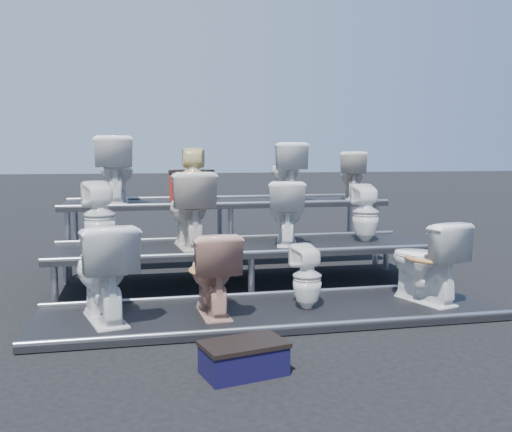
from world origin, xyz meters
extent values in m
plane|color=black|center=(0.00, 0.00, 0.00)|extent=(80.00, 80.00, 0.00)
cube|color=black|center=(0.00, -1.30, 0.03)|extent=(4.20, 1.20, 0.06)
cube|color=black|center=(0.00, 0.00, 0.23)|extent=(4.20, 1.20, 0.46)
cube|color=black|center=(0.00, 1.30, 0.43)|extent=(4.20, 1.20, 0.86)
imported|color=white|center=(-1.47, -1.30, 0.48)|extent=(0.67, 0.93, 0.85)
imported|color=tan|center=(-0.53, -1.30, 0.43)|extent=(0.46, 0.76, 0.75)
imported|color=white|center=(0.36, -1.30, 0.36)|extent=(0.32, 0.33, 0.60)
imported|color=white|center=(1.55, -1.30, 0.46)|extent=(0.65, 0.88, 0.80)
imported|color=white|center=(-1.56, 0.00, 0.83)|extent=(0.43, 0.43, 0.75)
imported|color=silver|center=(-0.60, 0.00, 0.88)|extent=(0.54, 0.87, 0.84)
imported|color=white|center=(0.51, 0.00, 0.83)|extent=(0.57, 0.79, 0.73)
imported|color=white|center=(1.48, 0.00, 0.80)|extent=(0.32, 0.33, 0.68)
imported|color=white|center=(-1.42, 1.30, 1.29)|extent=(0.50, 0.85, 0.86)
imported|color=beige|center=(-0.42, 1.30, 1.22)|extent=(0.36, 0.37, 0.72)
imported|color=white|center=(0.86, 1.30, 1.25)|extent=(0.45, 0.77, 0.78)
imported|color=silver|center=(1.82, 1.30, 1.19)|extent=(0.55, 0.73, 0.67)
cube|color=maroon|center=(-0.42, 1.47, 1.04)|extent=(0.62, 0.56, 0.37)
cube|color=black|center=(-0.49, -2.61, 0.10)|extent=(0.60, 0.44, 0.20)
camera|label=1|loc=(-1.20, -6.28, 1.49)|focal=40.00mm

